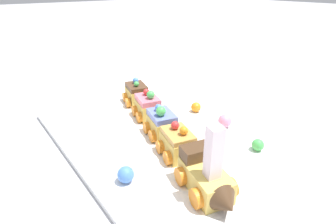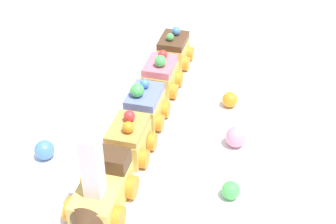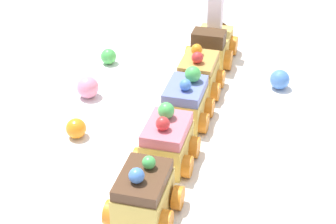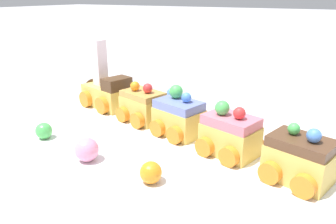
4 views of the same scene
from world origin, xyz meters
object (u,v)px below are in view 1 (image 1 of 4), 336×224
gumball_pink (225,121)px  cake_car_blueberry (162,124)px  cake_car_strawberry (148,107)px  gumball_orange (196,107)px  cake_train_locomotive (208,178)px  cake_car_caramel (178,144)px  cake_car_chocolate (137,94)px  gumball_green (258,145)px  gumball_blue (126,174)px

gumball_pink → cake_car_blueberry: bearing=-114.7°
cake_car_strawberry → gumball_orange: cake_car_strawberry is taller
cake_car_blueberry → cake_car_strawberry: bearing=179.7°
cake_car_strawberry → gumball_pink: cake_car_strawberry is taller
gumball_pink → cake_car_strawberry: bearing=-144.1°
cake_train_locomotive → cake_car_caramel: 0.11m
cake_car_blueberry → gumball_pink: 0.15m
cake_car_chocolate → gumball_orange: bearing=46.7°
cake_car_chocolate → gumball_green: (0.35, 0.07, -0.01)m
cake_train_locomotive → gumball_orange: bearing=155.1°
cake_train_locomotive → gumball_green: (-0.02, 0.17, -0.02)m
cake_car_caramel → cake_car_chocolate: cake_car_chocolate is taller
cake_car_blueberry → gumball_green: cake_car_blueberry is taller
cake_train_locomotive → cake_car_blueberry: cake_train_locomotive is taller
cake_car_caramel → gumball_orange: cake_car_caramel is taller
cake_car_caramel → gumball_blue: cake_car_caramel is taller
cake_train_locomotive → cake_car_chocolate: (-0.38, 0.10, -0.00)m
gumball_green → gumball_pink: (-0.11, 0.02, 0.00)m
cake_car_blueberry → cake_car_chocolate: cake_car_blueberry is taller
cake_train_locomotive → cake_car_blueberry: (-0.19, 0.05, -0.00)m
gumball_blue → cake_car_strawberry: bearing=137.0°
cake_car_strawberry → gumball_green: bearing=34.4°
gumball_green → gumball_pink: 0.11m
gumball_orange → gumball_pink: bearing=-2.0°
cake_car_strawberry → cake_car_caramel: bearing=-0.0°
cake_car_chocolate → gumball_orange: 0.17m
gumball_orange → gumball_pink: gumball_pink is taller
gumball_orange → cake_car_strawberry: bearing=-114.9°
cake_train_locomotive → gumball_orange: cake_train_locomotive is taller
cake_car_chocolate → gumball_green: bearing=25.7°
cake_car_caramel → gumball_orange: bearing=141.3°
cake_train_locomotive → cake_car_blueberry: bearing=-179.9°
cake_train_locomotive → gumball_green: 0.17m
cake_train_locomotive → cake_car_blueberry: size_ratio=1.58×
cake_car_caramel → gumball_green: 0.16m
cake_car_strawberry → cake_car_chocolate: size_ratio=1.00×
cake_car_blueberry → gumball_orange: size_ratio=3.20×
cake_car_caramel → gumball_blue: bearing=-72.0°
gumball_green → gumball_blue: 0.27m
cake_car_caramel → gumball_green: cake_car_caramel is taller
cake_car_blueberry → cake_car_chocolate: (-0.19, 0.05, -0.00)m
cake_car_strawberry → cake_car_chocolate: bearing=-179.9°
gumball_green → gumball_orange: size_ratio=0.95×
cake_car_strawberry → gumball_orange: bearing=80.2°
cake_car_caramel → cake_car_strawberry: size_ratio=1.00×
cake_car_blueberry → gumball_orange: (-0.04, 0.14, -0.01)m
cake_car_strawberry → cake_car_blueberry: bearing=-0.3°
cake_car_blueberry → gumball_pink: size_ratio=2.65×
cake_car_strawberry → gumball_blue: size_ratio=2.88×
cake_train_locomotive → gumball_pink: cake_train_locomotive is taller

